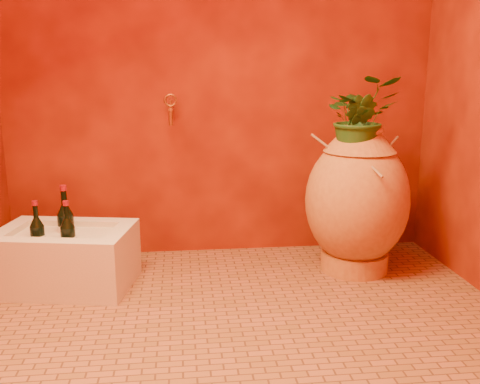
{
  "coord_description": "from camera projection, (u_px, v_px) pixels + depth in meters",
  "views": [
    {
      "loc": [
        -0.24,
        -2.16,
        1.1
      ],
      "look_at": [
        0.04,
        0.35,
        0.52
      ],
      "focal_mm": 40.0,
      "sensor_mm": 36.0,
      "label": 1
    }
  ],
  "objects": [
    {
      "name": "floor",
      "position": [
        240.0,
        323.0,
        2.37
      ],
      "size": [
        2.5,
        2.5,
        0.0
      ],
      "primitive_type": "plane",
      "color": "brown",
      "rests_on": "ground"
    },
    {
      "name": "wall_back",
      "position": [
        221.0,
        42.0,
        3.06
      ],
      "size": [
        2.5,
        0.02,
        2.5
      ],
      "primitive_type": "cube",
      "color": "#520D04",
      "rests_on": "ground"
    },
    {
      "name": "amphora",
      "position": [
        357.0,
        200.0,
        2.91
      ],
      "size": [
        0.67,
        0.67,
        0.81
      ],
      "rotation": [
        0.0,
        0.0,
        0.21
      ],
      "color": "#B87A33",
      "rests_on": "floor"
    },
    {
      "name": "stone_basin",
      "position": [
        66.0,
        259.0,
        2.74
      ],
      "size": [
        0.74,
        0.57,
        0.31
      ],
      "rotation": [
        0.0,
        0.0,
        -0.19
      ],
      "color": "beige",
      "rests_on": "floor"
    },
    {
      "name": "wine_bottle_a",
      "position": [
        66.0,
        228.0,
        2.76
      ],
      "size": [
        0.09,
        0.09,
        0.35
      ],
      "color": "black",
      "rests_on": "stone_basin"
    },
    {
      "name": "wine_bottle_b",
      "position": [
        38.0,
        238.0,
        2.67
      ],
      "size": [
        0.07,
        0.07,
        0.3
      ],
      "color": "black",
      "rests_on": "stone_basin"
    },
    {
      "name": "wine_bottle_c",
      "position": [
        68.0,
        239.0,
        2.63
      ],
      "size": [
        0.07,
        0.07,
        0.3
      ],
      "color": "black",
      "rests_on": "stone_basin"
    },
    {
      "name": "wall_tap",
      "position": [
        171.0,
        108.0,
        3.02
      ],
      "size": [
        0.07,
        0.16,
        0.17
      ],
      "color": "#9D6624",
      "rests_on": "wall_back"
    },
    {
      "name": "plant_main",
      "position": [
        360.0,
        117.0,
        2.8
      ],
      "size": [
        0.39,
        0.34,
        0.42
      ],
      "primitive_type": "imported",
      "rotation": [
        0.0,
        0.0,
        0.01
      ],
      "color": "#1D491A",
      "rests_on": "amphora"
    },
    {
      "name": "plant_side",
      "position": [
        356.0,
        128.0,
        2.78
      ],
      "size": [
        0.25,
        0.24,
        0.36
      ],
      "primitive_type": "imported",
      "rotation": [
        0.0,
        0.0,
        -0.54
      ],
      "color": "#1D491A",
      "rests_on": "amphora"
    }
  ]
}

